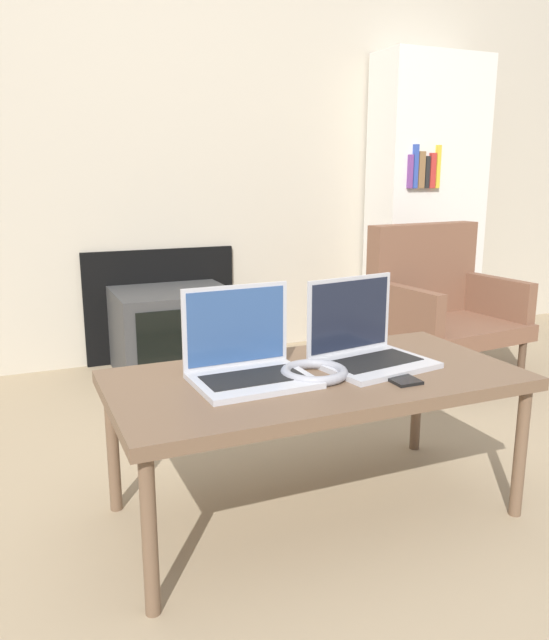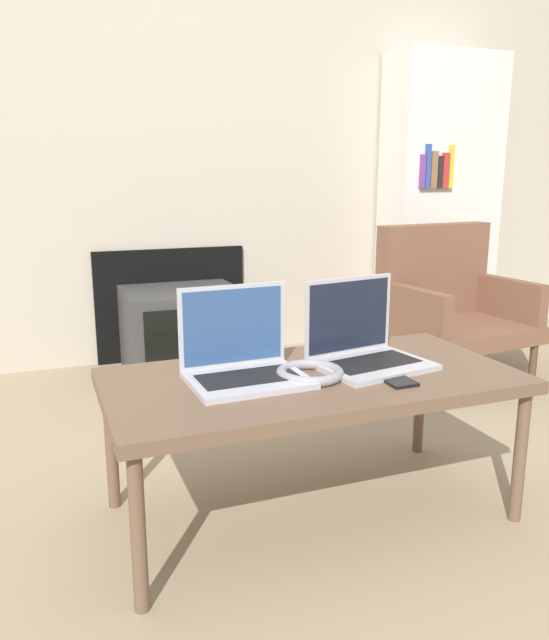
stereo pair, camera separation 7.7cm
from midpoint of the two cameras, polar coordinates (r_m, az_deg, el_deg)
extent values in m
plane|color=#998466|center=(1.84, 6.77, -19.44)|extent=(14.00, 14.00, 0.00)
cube|color=#B7AD99|center=(3.43, -8.93, 18.20)|extent=(7.00, 0.06, 2.60)
cube|color=black|center=(3.44, -8.78, 1.47)|extent=(0.81, 0.03, 0.60)
cube|color=brown|center=(1.79, 4.71, -5.56)|extent=(1.17, 0.58, 0.04)
cylinder|color=brown|center=(1.51, -10.87, -18.62)|extent=(0.04, 0.04, 0.40)
cylinder|color=brown|center=(1.98, 22.58, -11.49)|extent=(0.04, 0.04, 0.40)
cylinder|color=brown|center=(1.95, -13.60, -11.10)|extent=(0.04, 0.04, 0.40)
cylinder|color=brown|center=(2.33, 14.08, -7.07)|extent=(0.04, 0.04, 0.40)
cube|color=#B2B2B7|center=(1.71, -1.15, -5.51)|extent=(0.33, 0.26, 0.02)
cube|color=black|center=(1.71, -1.15, -5.23)|extent=(0.27, 0.15, 0.00)
cube|color=#B2B2B7|center=(1.78, -2.61, -0.51)|extent=(0.32, 0.02, 0.24)
cube|color=#2D4C7F|center=(1.78, -2.56, -0.55)|extent=(0.29, 0.01, 0.21)
cube|color=#B2B2B7|center=(1.87, 10.10, -4.06)|extent=(0.36, 0.30, 0.02)
cube|color=black|center=(1.87, 10.11, -3.80)|extent=(0.29, 0.18, 0.00)
cube|color=#B2B2B7|center=(1.93, 7.92, 0.42)|extent=(0.32, 0.06, 0.24)
cube|color=black|center=(1.92, 7.99, 0.39)|extent=(0.29, 0.05, 0.21)
torus|color=gray|center=(1.75, 4.53, -4.84)|extent=(0.19, 0.19, 0.03)
cube|color=black|center=(1.76, 12.26, -5.36)|extent=(0.07, 0.12, 0.01)
cube|color=#383838|center=(3.21, -7.72, -0.95)|extent=(0.58, 0.50, 0.43)
cube|color=black|center=(2.97, -6.57, -2.06)|extent=(0.47, 0.01, 0.33)
cube|color=brown|center=(3.20, 17.20, -0.97)|extent=(0.70, 0.59, 0.08)
cube|color=brown|center=(3.31, 14.93, 4.44)|extent=(0.65, 0.16, 0.47)
cube|color=brown|center=(2.98, 13.29, 1.00)|extent=(0.11, 0.48, 0.20)
cube|color=brown|center=(3.38, 20.96, 1.90)|extent=(0.11, 0.48, 0.20)
cylinder|color=#4C3828|center=(2.92, 15.37, -5.09)|extent=(0.04, 0.04, 0.20)
cylinder|color=#4C3828|center=(3.26, 23.17, -3.76)|extent=(0.04, 0.04, 0.20)
cylinder|color=#4C3828|center=(3.26, 10.88, -2.94)|extent=(0.04, 0.04, 0.20)
cylinder|color=#4C3828|center=(3.57, 18.38, -1.96)|extent=(0.04, 0.04, 0.20)
cube|color=silver|center=(3.89, 15.37, 10.37)|extent=(0.67, 0.30, 1.66)
cube|color=#6B387F|center=(3.62, 13.98, 13.04)|extent=(0.02, 0.02, 0.18)
cube|color=#2D479E|center=(3.64, 14.43, 13.45)|extent=(0.03, 0.02, 0.24)
cube|color=brown|center=(3.66, 14.94, 13.13)|extent=(0.04, 0.02, 0.20)
cube|color=black|center=(3.68, 15.44, 12.90)|extent=(0.03, 0.02, 0.18)
cube|color=#B22D28|center=(3.70, 15.92, 13.00)|extent=(0.04, 0.02, 0.19)
cube|color=gold|center=(3.73, 16.40, 13.31)|extent=(0.02, 0.02, 0.24)
camera|label=1|loc=(0.04, -88.92, 0.25)|focal=35.00mm
camera|label=2|loc=(0.04, 91.08, -0.25)|focal=35.00mm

